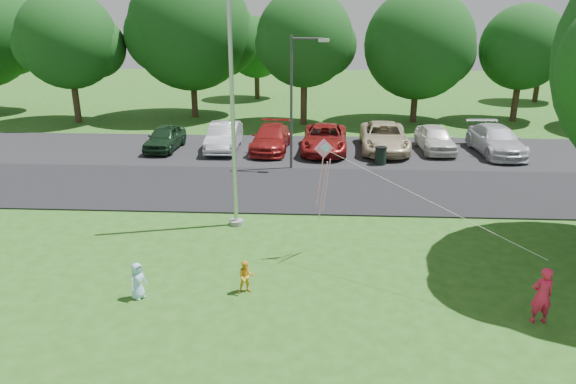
# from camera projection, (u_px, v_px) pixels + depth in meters

# --- Properties ---
(ground) EXTENTS (120.00, 120.00, 0.00)m
(ground) POSITION_uv_depth(u_px,v_px,m) (341.00, 301.00, 13.35)
(ground) COLOR #225516
(ground) RESTS_ON ground
(park_road) EXTENTS (60.00, 6.00, 0.06)m
(park_road) POSITION_uv_depth(u_px,v_px,m) (332.00, 189.00, 21.84)
(park_road) COLOR black
(park_road) RESTS_ON ground
(parking_strip) EXTENTS (42.00, 7.00, 0.06)m
(parking_strip) POSITION_uv_depth(u_px,v_px,m) (329.00, 151.00, 27.97)
(parking_strip) COLOR black
(parking_strip) RESTS_ON ground
(flagpole) EXTENTS (0.50, 0.50, 10.00)m
(flagpole) POSITION_uv_depth(u_px,v_px,m) (232.00, 108.00, 16.89)
(flagpole) COLOR #B7BABF
(flagpole) RESTS_ON ground
(street_lamp) EXTENTS (1.75, 0.34, 6.23)m
(street_lamp) POSITION_uv_depth(u_px,v_px,m) (297.00, 91.00, 23.61)
(street_lamp) COLOR #3F3F44
(street_lamp) RESTS_ON ground
(trash_can) EXTENTS (0.59, 0.59, 0.94)m
(trash_can) POSITION_uv_depth(u_px,v_px,m) (381.00, 156.00, 25.25)
(trash_can) COLOR black
(trash_can) RESTS_ON ground
(tree_row) EXTENTS (64.35, 11.94, 10.88)m
(tree_row) POSITION_uv_depth(u_px,v_px,m) (352.00, 36.00, 34.27)
(tree_row) COLOR #332316
(tree_row) RESTS_ON ground
(horizon_trees) EXTENTS (77.46, 7.20, 7.02)m
(horizon_trees) POSITION_uv_depth(u_px,v_px,m) (374.00, 49.00, 43.71)
(horizon_trees) COLOR #332316
(horizon_trees) RESTS_ON ground
(parked_cars) EXTENTS (19.75, 5.66, 1.48)m
(parked_cars) POSITION_uv_depth(u_px,v_px,m) (344.00, 138.00, 27.66)
(parked_cars) COLOR black
(parked_cars) RESTS_ON ground
(woman) EXTENTS (0.56, 0.39, 1.46)m
(woman) POSITION_uv_depth(u_px,v_px,m) (542.00, 295.00, 12.22)
(woman) COLOR #E01D48
(woman) RESTS_ON ground
(child_yellow) EXTENTS (0.52, 0.45, 0.92)m
(child_yellow) POSITION_uv_depth(u_px,v_px,m) (246.00, 277.00, 13.63)
(child_yellow) COLOR yellow
(child_yellow) RESTS_ON ground
(child_blue) EXTENTS (0.53, 0.58, 1.00)m
(child_blue) POSITION_uv_depth(u_px,v_px,m) (138.00, 281.00, 13.35)
(child_blue) COLOR #A6D7FF
(child_blue) RESTS_ON ground
(kite) EXTENTS (5.50, 3.73, 2.56)m
(kite) POSITION_uv_depth(u_px,v_px,m) (328.00, 165.00, 14.96)
(kite) COLOR pink
(kite) RESTS_ON ground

